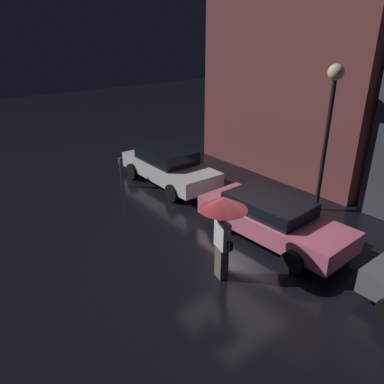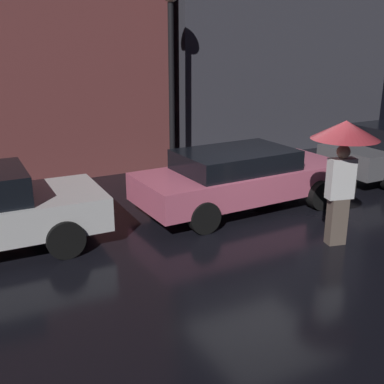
% 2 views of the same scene
% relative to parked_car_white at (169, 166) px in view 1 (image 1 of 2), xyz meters
% --- Properties ---
extents(ground_plane, '(60.00, 60.00, 0.00)m').
position_rel_parked_car_white_xyz_m(ground_plane, '(5.16, -1.38, -0.75)').
color(ground_plane, black).
extents(building_facade_left, '(7.69, 3.00, 8.25)m').
position_rel_parked_car_white_xyz_m(building_facade_left, '(1.75, 5.12, 3.38)').
color(building_facade_left, brown).
rests_on(building_facade_left, ground).
extents(parked_car_white, '(4.54, 1.95, 1.42)m').
position_rel_parked_car_white_xyz_m(parked_car_white, '(0.00, 0.00, 0.00)').
color(parked_car_white, silver).
rests_on(parked_car_white, ground).
extents(parked_car_pink, '(4.63, 1.98, 1.28)m').
position_rel_parked_car_white_xyz_m(parked_car_pink, '(5.35, -0.13, -0.06)').
color(parked_car_pink, '#DB6684').
rests_on(parked_car_pink, ground).
extents(pedestrian_with_umbrella, '(1.13, 1.13, 2.20)m').
position_rel_parked_car_white_xyz_m(pedestrian_with_umbrella, '(5.81, -2.52, 1.00)').
color(pedestrian_with_umbrella, '#66564C').
rests_on(pedestrian_with_umbrella, ground).
extents(parking_meter, '(0.12, 0.10, 1.18)m').
position_rel_parked_car_white_xyz_m(parking_meter, '(-0.89, -1.63, -0.01)').
color(parking_meter, '#4C5154').
rests_on(parking_meter, ground).
extents(street_lamp_near, '(0.49, 0.49, 4.77)m').
position_rel_parked_car_white_xyz_m(street_lamp_near, '(5.06, 2.59, 2.78)').
color(street_lamp_near, black).
rests_on(street_lamp_near, ground).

